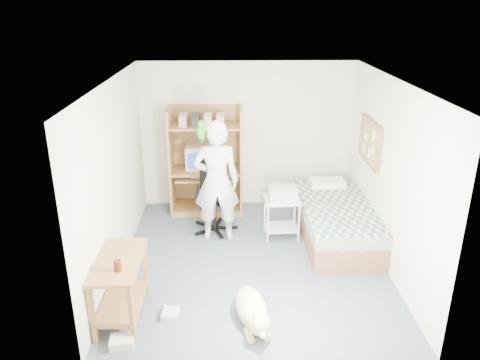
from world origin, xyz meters
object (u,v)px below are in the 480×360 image
Objects in this scene: dog at (252,310)px; printer_cart at (282,212)px; side_desk at (120,280)px; office_chair at (214,206)px; person at (217,182)px; bed at (336,221)px; computer_hutch at (206,165)px.

printer_cart is (0.54, 2.06, 0.25)m from dog.
side_desk reaches higher than dog.
office_chair is 0.61m from person.
office_chair is at bearing 65.58° from side_desk.
person is (1.05, 1.88, 0.43)m from side_desk.
office_chair is 1.07m from printer_cart.
bed is at bearing -8.11° from printer_cart.
computer_hutch is 0.89× the size of bed.
office_chair is 1.05× the size of dog.
dog is (0.43, -2.04, -0.75)m from person.
bed reaches higher than printer_cart.
bed is 0.84m from printer_cart.
side_desk is at bearing -147.50° from bed.
office_chair is at bearing 91.50° from dog.
side_desk is at bearing 59.77° from person.
computer_hutch reaches higher than office_chair.
printer_cart is at bearing 179.66° from person.
person is (0.20, -1.05, 0.10)m from computer_hutch.
computer_hutch is 0.97× the size of person.
printer_cart is at bearing -17.23° from office_chair.
bed is 1.90m from office_chair.
printer_cart reaches higher than dog.
bed is at bearing 176.69° from person.
dog is at bearing -107.28° from printer_cart.
office_chair is (-1.85, 0.38, 0.11)m from bed.
computer_hutch is at bearing 136.08° from printer_cart.
person is at bearing -81.79° from office_chair.
side_desk reaches higher than bed.
office_chair is (0.15, -0.74, -0.42)m from computer_hutch.
side_desk is at bearing -115.57° from office_chair.
person is 2.22m from dog.
printer_cart is (-0.82, 0.08, 0.14)m from bed.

